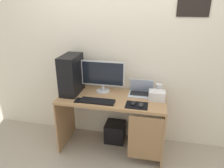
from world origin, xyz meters
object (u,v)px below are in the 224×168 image
cell_phone (78,100)px  subwoofer (115,132)px  laptop (141,91)px  speaker (159,89)px  pc_tower (71,74)px  projector (157,96)px  monitor (103,76)px  mouse_left (133,103)px  keyboard (97,101)px  mouse_right (141,105)px

cell_phone → subwoofer: bearing=40.9°
laptop → subwoofer: laptop is taller
cell_phone → speaker: bearing=21.5°
pc_tower → projector: 1.12m
monitor → projector: bearing=-8.9°
cell_phone → subwoofer: (0.40, 0.35, -0.64)m
monitor → laptop: 0.54m
laptop → mouse_left: size_ratio=3.26×
laptop → keyboard: (-0.50, -0.33, -0.03)m
projector → mouse_right: projector is taller
monitor → mouse_left: 0.57m
mouse_left → cell_phone: bearing=-177.2°
pc_tower → laptop: 0.93m
monitor → mouse_left: (0.44, -0.30, -0.21)m
projector → cell_phone: (-0.95, -0.22, -0.05)m
pc_tower → cell_phone: pc_tower is taller
laptop → keyboard: size_ratio=0.74×
projector → keyboard: size_ratio=0.48×
speaker → projector: speaker is taller
mouse_right → subwoofer: size_ratio=0.35×
monitor → laptop: (0.51, 0.01, -0.19)m
pc_tower → keyboard: size_ratio=1.21×
laptop → mouse_right: laptop is taller
speaker → mouse_right: (-0.20, -0.37, -0.05)m
pc_tower → mouse_right: size_ratio=5.28×
laptop → monitor: bearing=-178.5°
mouse_left → pc_tower: bearing=167.4°
monitor → cell_phone: monitor is taller
projector → mouse_right: bearing=-129.7°
monitor → keyboard: (0.01, -0.32, -0.22)m
pc_tower → mouse_left: size_ratio=5.28×
monitor → cell_phone: size_ratio=4.43×
keyboard → speaker: bearing=27.0°
pc_tower → keyboard: 0.51m
mouse_right → cell_phone: bearing=-179.4°
projector → keyboard: 0.73m
monitor → projector: (0.71, -0.11, -0.17)m
subwoofer → cell_phone: bearing=-139.1°
monitor → subwoofer: monitor is taller
laptop → projector: (0.21, -0.12, 0.02)m
subwoofer → pc_tower: bearing=-167.1°
laptop → mouse_left: 0.32m
pc_tower → laptop: pc_tower is taller
keyboard → mouse_left: size_ratio=4.38×
monitor → projector: monitor is taller
mouse_left → keyboard: bearing=-177.3°
keyboard → mouse_right: 0.52m
mouse_left → mouse_right: size_ratio=1.00×
laptop → projector: laptop is taller
pc_tower → mouse_left: 0.88m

